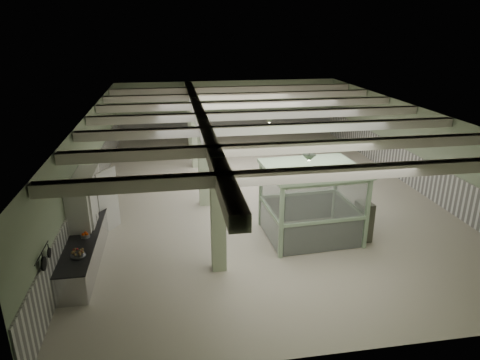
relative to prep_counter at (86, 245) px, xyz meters
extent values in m
plane|color=beige|center=(6.54, 4.73, -0.46)|extent=(20.00, 20.00, 0.00)
cube|color=silver|center=(6.54, 4.73, 3.14)|extent=(14.00, 20.00, 0.02)
cube|color=#93A785|center=(6.54, 14.73, 1.34)|extent=(14.00, 0.02, 3.60)
cube|color=#93A785|center=(6.54, -5.27, 1.34)|extent=(14.00, 0.02, 3.60)
cube|color=#93A785|center=(-0.46, 4.73, 1.34)|extent=(0.02, 20.00, 3.60)
cube|color=#93A785|center=(13.54, 4.73, 1.34)|extent=(0.02, 20.00, 3.60)
cube|color=silver|center=(-0.44, 4.73, 0.29)|extent=(0.05, 19.90, 1.50)
cube|color=silver|center=(13.51, 4.73, 0.29)|extent=(0.05, 19.90, 1.50)
cube|color=silver|center=(6.54, 14.70, 0.29)|extent=(13.90, 0.05, 1.50)
cube|color=beige|center=(4.04, 4.73, 2.92)|extent=(0.45, 19.90, 0.40)
cube|color=beige|center=(6.54, -2.77, 2.96)|extent=(13.90, 0.35, 0.32)
cube|color=beige|center=(6.54, -0.27, 2.96)|extent=(13.90, 0.35, 0.32)
cube|color=beige|center=(6.54, 2.23, 2.96)|extent=(13.90, 0.35, 0.32)
cube|color=beige|center=(6.54, 4.73, 2.96)|extent=(13.90, 0.35, 0.32)
cube|color=beige|center=(6.54, 7.23, 2.96)|extent=(13.90, 0.35, 0.32)
cube|color=beige|center=(6.54, 9.73, 2.96)|extent=(13.90, 0.35, 0.32)
cube|color=beige|center=(6.54, 12.23, 2.96)|extent=(13.90, 0.35, 0.32)
cube|color=#B8C9A2|center=(4.04, -1.27, 1.34)|extent=(0.42, 0.42, 3.60)
cube|color=#B8C9A2|center=(4.04, 3.73, 1.34)|extent=(0.42, 0.42, 3.60)
cube|color=#B8C9A2|center=(4.04, 8.73, 1.34)|extent=(0.42, 0.42, 3.60)
cube|color=#B8C9A2|center=(4.04, 12.73, 1.34)|extent=(0.42, 0.42, 3.60)
cylinder|color=black|center=(-0.39, -2.87, 1.39)|extent=(0.02, 1.20, 0.02)
cone|color=#334231|center=(7.04, -0.27, 2.59)|extent=(0.44, 0.44, 0.22)
cone|color=#334231|center=(7.04, 5.23, 2.59)|extent=(0.44, 0.44, 0.22)
cone|color=#334231|center=(7.04, 10.23, 2.59)|extent=(0.44, 0.44, 0.22)
cube|color=#BCBCC1|center=(0.00, 0.00, -0.02)|extent=(0.85, 5.06, 0.88)
cube|color=black|center=(0.00, 0.00, 0.43)|extent=(0.89, 5.10, 0.04)
cylinder|color=#B2B2B7|center=(0.09, -0.35, 0.49)|extent=(0.31, 0.31, 0.10)
cylinder|color=black|center=(-0.34, -3.02, 1.17)|extent=(0.05, 0.34, 0.34)
cylinder|color=black|center=(-0.34, -2.50, 1.17)|extent=(0.03, 0.25, 0.25)
cube|color=silver|center=(-0.11, 1.18, 0.76)|extent=(0.67, 2.67, 2.45)
cube|color=silver|center=(0.25, 0.57, 0.76)|extent=(0.06, 1.00, 2.35)
cube|color=silver|center=(0.37, 1.90, 0.76)|extent=(0.60, 0.87, 2.35)
cube|color=silver|center=(0.29, 0.57, 0.76)|extent=(0.02, 0.05, 0.30)
cube|color=silver|center=(0.29, 1.79, 0.76)|extent=(0.02, 0.05, 0.30)
cube|color=#98B893|center=(6.03, -0.95, 0.75)|extent=(0.13, 0.13, 2.42)
cube|color=#98B893|center=(5.90, 1.46, 0.75)|extent=(0.13, 0.13, 2.42)
cube|color=#98B893|center=(8.93, -0.79, 0.75)|extent=(0.13, 0.13, 2.42)
cube|color=#98B893|center=(8.79, 1.62, 0.75)|extent=(0.13, 0.13, 2.42)
cube|color=#98B893|center=(7.41, 0.34, 2.02)|extent=(3.29, 2.84, 0.12)
cube|color=silver|center=(7.48, -0.87, 0.09)|extent=(2.70, 0.21, 1.05)
cube|color=silver|center=(7.48, -0.87, 1.32)|extent=(2.70, 0.21, 1.22)
cube|color=silver|center=(7.34, 1.54, 0.09)|extent=(2.70, 0.21, 1.05)
cube|color=silver|center=(7.34, 1.54, 1.32)|extent=(2.70, 0.21, 1.22)
cube|color=silver|center=(5.96, 0.25, 0.09)|extent=(0.18, 2.22, 1.05)
cube|color=silver|center=(5.96, 0.25, 1.32)|extent=(0.18, 2.22, 1.22)
cube|color=silver|center=(8.86, 0.42, 0.09)|extent=(0.18, 2.22, 1.05)
cube|color=silver|center=(8.86, 0.42, 1.32)|extent=(0.18, 2.22, 1.22)
cube|color=#515244|center=(9.12, -0.22, 0.22)|extent=(0.49, 0.66, 1.36)
camera|label=1|loc=(2.83, -12.51, 6.54)|focal=32.00mm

